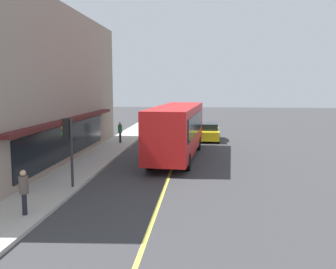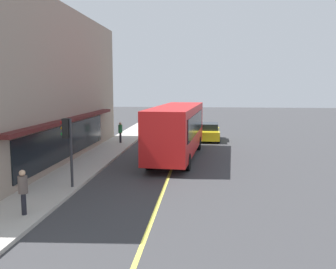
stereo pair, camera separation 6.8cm
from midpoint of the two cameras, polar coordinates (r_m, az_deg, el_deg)
The scene contains 9 objects.
ground at distance 24.07m, azimuth 1.07°, elevation -4.12°, with size 120.00×120.00×0.00m, color #38383A.
sidewalk at distance 24.98m, azimuth -10.90°, elevation -3.65°, with size 80.00×2.51×0.15m, color #B2ADA3.
lane_centre_stripe at distance 24.07m, azimuth 1.07°, elevation -4.11°, with size 36.00×0.16×0.01m, color #D8D14C.
storefront_building at distance 25.33m, azimuth -23.83°, elevation 6.81°, with size 23.37×8.80×9.66m.
bus at distance 24.83m, azimuth 1.47°, elevation 0.88°, with size 11.28×3.32×3.50m.
traffic_light at distance 17.78m, azimuth -14.97°, elevation -0.24°, with size 0.30×0.52×3.20m.
car_yellow at distance 33.29m, azimuth 6.35°, elevation 0.37°, with size 4.35×1.95×1.52m.
pedestrian_waiting at distance 31.05m, azimuth -7.21°, elevation 0.64°, with size 0.34×0.34×1.70m.
pedestrian_at_corner at distance 14.68m, azimuth -21.09°, elevation -7.61°, with size 0.34×0.34×1.67m.
Camera 2 is at (-23.51, -1.81, 4.85)m, focal length 40.03 mm.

